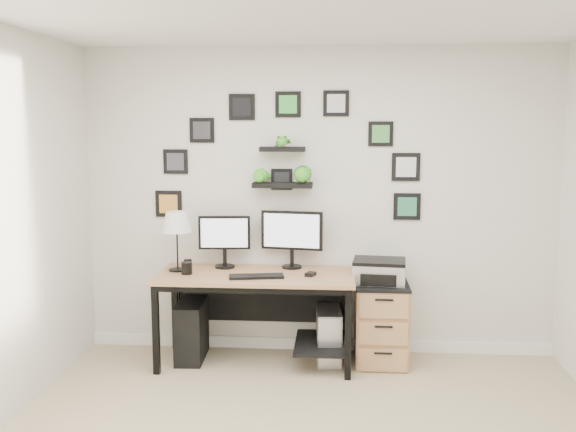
# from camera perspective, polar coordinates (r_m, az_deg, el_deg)

# --- Properties ---
(room) EXTENTS (4.00, 4.00, 4.00)m
(room) POSITION_cam_1_polar(r_m,az_deg,el_deg) (5.73, 2.64, -11.28)
(room) COLOR tan
(room) RESTS_ON ground
(desk) EXTENTS (1.60, 0.70, 0.75)m
(desk) POSITION_cam_1_polar(r_m,az_deg,el_deg) (5.29, -2.47, -6.39)
(desk) COLOR tan
(desk) RESTS_ON ground
(monitor_left) EXTENTS (0.43, 0.18, 0.44)m
(monitor_left) POSITION_cam_1_polar(r_m,az_deg,el_deg) (5.42, -5.67, -1.92)
(monitor_left) COLOR black
(monitor_left) RESTS_ON desk
(monitor_right) EXTENTS (0.52, 0.19, 0.49)m
(monitor_right) POSITION_cam_1_polar(r_m,az_deg,el_deg) (5.38, 0.34, -1.64)
(monitor_right) COLOR black
(monitor_right) RESTS_ON desk
(keyboard) EXTENTS (0.45, 0.21, 0.02)m
(keyboard) POSITION_cam_1_polar(r_m,az_deg,el_deg) (5.10, -2.83, -5.39)
(keyboard) COLOR black
(keyboard) RESTS_ON desk
(mouse) EXTENTS (0.09, 0.11, 0.03)m
(mouse) POSITION_cam_1_polar(r_m,az_deg,el_deg) (5.15, 2.01, -5.19)
(mouse) COLOR black
(mouse) RESTS_ON desk
(table_lamp) EXTENTS (0.24, 0.24, 0.49)m
(table_lamp) POSITION_cam_1_polar(r_m,az_deg,el_deg) (5.35, -9.87, -0.65)
(table_lamp) COLOR black
(table_lamp) RESTS_ON desk
(mug) EXTENTS (0.09, 0.09, 0.10)m
(mug) POSITION_cam_1_polar(r_m,az_deg,el_deg) (5.27, -8.99, -4.60)
(mug) COLOR black
(mug) RESTS_ON desk
(pen_cup) EXTENTS (0.07, 0.07, 0.09)m
(pen_cup) POSITION_cam_1_polar(r_m,az_deg,el_deg) (5.44, -8.90, -4.28)
(pen_cup) COLOR black
(pen_cup) RESTS_ON desk
(pc_tower_black) EXTENTS (0.24, 0.50, 0.49)m
(pc_tower_black) POSITION_cam_1_polar(r_m,az_deg,el_deg) (5.51, -8.57, -10.01)
(pc_tower_black) COLOR black
(pc_tower_black) RESTS_ON ground
(pc_tower_grey) EXTENTS (0.22, 0.46, 0.44)m
(pc_tower_grey) POSITION_cam_1_polar(r_m,az_deg,el_deg) (5.41, 3.64, -10.54)
(pc_tower_grey) COLOR gray
(pc_tower_grey) RESTS_ON ground
(file_cabinet) EXTENTS (0.43, 0.53, 0.67)m
(file_cabinet) POSITION_cam_1_polar(r_m,az_deg,el_deg) (5.40, 8.28, -9.37)
(file_cabinet) COLOR tan
(file_cabinet) RESTS_ON ground
(printer) EXTENTS (0.45, 0.38, 0.19)m
(printer) POSITION_cam_1_polar(r_m,az_deg,el_deg) (5.30, 8.10, -4.88)
(printer) COLOR silver
(printer) RESTS_ON file_cabinet
(wall_decor) EXTENTS (2.27, 0.18, 1.08)m
(wall_decor) POSITION_cam_1_polar(r_m,az_deg,el_deg) (5.37, -0.20, 5.11)
(wall_decor) COLOR black
(wall_decor) RESTS_ON ground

